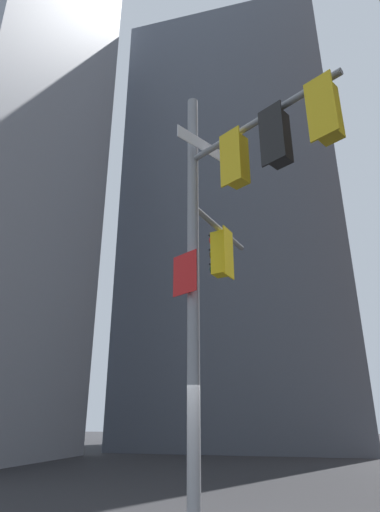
% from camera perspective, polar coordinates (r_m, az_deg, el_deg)
% --- Properties ---
extents(building_mid_block, '(16.09, 16.09, 35.88)m').
position_cam_1_polar(building_mid_block, '(37.78, 6.63, 3.70)').
color(building_mid_block, '#4C5460').
rests_on(building_mid_block, ground).
extents(signal_pole_assembly, '(3.32, 4.36, 8.69)m').
position_cam_1_polar(signal_pole_assembly, '(7.87, 5.43, 4.33)').
color(signal_pole_assembly, gray).
rests_on(signal_pole_assembly, ground).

